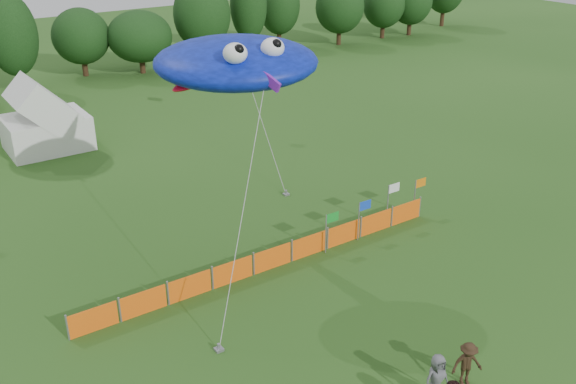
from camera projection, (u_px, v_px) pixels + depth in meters
treeline at (42, 37)px, 53.61m from camera, size 104.57×8.78×8.36m
tent_right at (45, 122)px, 40.88m from camera, size 5.10×4.08×3.60m
barrier_fence at (272, 258)px, 28.07m from camera, size 17.90×0.06×1.00m
flag_row at (376, 207)px, 30.71m from camera, size 6.73×0.52×2.27m
spectator_c at (467, 364)px, 21.25m from camera, size 1.22×0.98×1.65m
spectator_e at (436, 378)px, 20.54m from camera, size 0.94×0.69×1.77m
stingray_kite at (231, 60)px, 24.60m from camera, size 7.86×12.71×10.34m
small_kite_white at (251, 89)px, 40.00m from camera, size 3.96×10.73×6.31m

